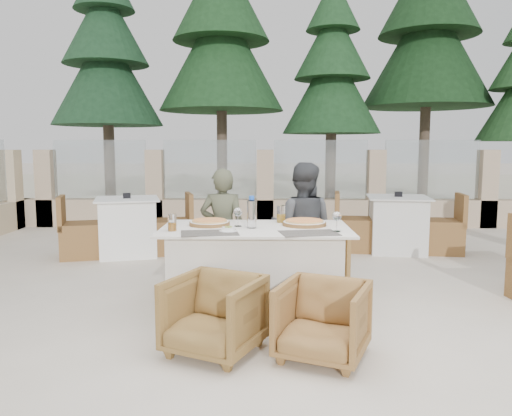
{
  "coord_description": "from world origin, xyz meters",
  "views": [
    {
      "loc": [
        -0.03,
        -4.23,
        1.45
      ],
      "look_at": [
        -0.1,
        0.26,
        0.9
      ],
      "focal_mm": 35.0,
      "sensor_mm": 36.0,
      "label": 1
    }
  ],
  "objects_px": {
    "olive_dish": "(228,229)",
    "armchair_far_right": "(304,258)",
    "water_bottle": "(252,212)",
    "bg_table_b": "(397,224)",
    "armchair_near_right": "(323,321)",
    "wine_glass_centre": "(238,216)",
    "beer_glass_right": "(281,214)",
    "armchair_near_left": "(214,315)",
    "pizza_right": "(304,223)",
    "beer_glass_left": "(172,223)",
    "wine_glass_corner": "(337,220)",
    "diner_left": "(223,231)",
    "armchair_far_left": "(218,259)",
    "dining_table": "(255,272)",
    "bg_table_a": "(128,227)",
    "pizza_left": "(210,223)",
    "diner_right": "(302,229)"
  },
  "relations": [
    {
      "from": "pizza_right",
      "to": "beer_glass_left",
      "type": "distance_m",
      "value": 1.14
    },
    {
      "from": "pizza_left",
      "to": "bg_table_b",
      "type": "relative_size",
      "value": 0.22
    },
    {
      "from": "armchair_near_left",
      "to": "diner_right",
      "type": "xyz_separation_m",
      "value": [
        0.72,
        1.43,
        0.38
      ]
    },
    {
      "from": "olive_dish",
      "to": "armchair_far_right",
      "type": "relative_size",
      "value": 0.16
    },
    {
      "from": "dining_table",
      "to": "wine_glass_centre",
      "type": "distance_m",
      "value": 0.5
    },
    {
      "from": "olive_dish",
      "to": "armchair_far_left",
      "type": "relative_size",
      "value": 0.16
    },
    {
      "from": "water_bottle",
      "to": "beer_glass_right",
      "type": "relative_size",
      "value": 1.75
    },
    {
      "from": "water_bottle",
      "to": "olive_dish",
      "type": "distance_m",
      "value": 0.28
    },
    {
      "from": "olive_dish",
      "to": "armchair_near_right",
      "type": "height_order",
      "value": "olive_dish"
    },
    {
      "from": "bg_table_b",
      "to": "beer_glass_right",
      "type": "bearing_deg",
      "value": -117.99
    },
    {
      "from": "water_bottle",
      "to": "beer_glass_right",
      "type": "height_order",
      "value": "water_bottle"
    },
    {
      "from": "dining_table",
      "to": "bg_table_a",
      "type": "height_order",
      "value": "same"
    },
    {
      "from": "bg_table_a",
      "to": "wine_glass_centre",
      "type": "bearing_deg",
      "value": -71.08
    },
    {
      "from": "water_bottle",
      "to": "bg_table_b",
      "type": "height_order",
      "value": "water_bottle"
    },
    {
      "from": "dining_table",
      "to": "armchair_near_left",
      "type": "xyz_separation_m",
      "value": [
        -0.28,
        -0.8,
        -0.11
      ]
    },
    {
      "from": "beer_glass_left",
      "to": "armchair_near_left",
      "type": "relative_size",
      "value": 0.23
    },
    {
      "from": "pizza_left",
      "to": "bg_table_a",
      "type": "relative_size",
      "value": 0.22
    },
    {
      "from": "beer_glass_left",
      "to": "armchair_near_left",
      "type": "bearing_deg",
      "value": -57.24
    },
    {
      "from": "armchair_far_right",
      "to": "armchair_near_left",
      "type": "relative_size",
      "value": 1.16
    },
    {
      "from": "wine_glass_corner",
      "to": "armchair_near_left",
      "type": "relative_size",
      "value": 0.3
    },
    {
      "from": "pizza_right",
      "to": "water_bottle",
      "type": "xyz_separation_m",
      "value": [
        -0.46,
        -0.14,
        0.11
      ]
    },
    {
      "from": "dining_table",
      "to": "diner_right",
      "type": "xyz_separation_m",
      "value": [
        0.45,
        0.63,
        0.27
      ]
    },
    {
      "from": "armchair_near_left",
      "to": "beer_glass_right",
      "type": "bearing_deg",
      "value": 89.91
    },
    {
      "from": "armchair_near_left",
      "to": "armchair_near_right",
      "type": "relative_size",
      "value": 1.04
    },
    {
      "from": "pizza_right",
      "to": "beer_glass_left",
      "type": "xyz_separation_m",
      "value": [
        -1.1,
        -0.31,
        0.04
      ]
    },
    {
      "from": "diner_left",
      "to": "bg_table_a",
      "type": "xyz_separation_m",
      "value": [
        -1.42,
        1.71,
        -0.24
      ]
    },
    {
      "from": "pizza_left",
      "to": "armchair_far_left",
      "type": "distance_m",
      "value": 0.79
    },
    {
      "from": "olive_dish",
      "to": "bg_table_b",
      "type": "bearing_deg",
      "value": 53.25
    },
    {
      "from": "pizza_left",
      "to": "beer_glass_left",
      "type": "distance_m",
      "value": 0.41
    },
    {
      "from": "wine_glass_centre",
      "to": "armchair_near_right",
      "type": "bearing_deg",
      "value": -56.07
    },
    {
      "from": "wine_glass_corner",
      "to": "olive_dish",
      "type": "xyz_separation_m",
      "value": [
        -0.88,
        0.0,
        -0.07
      ]
    },
    {
      "from": "armchair_far_right",
      "to": "bg_table_b",
      "type": "bearing_deg",
      "value": -148.82
    },
    {
      "from": "wine_glass_corner",
      "to": "beer_glass_left",
      "type": "height_order",
      "value": "wine_glass_corner"
    },
    {
      "from": "pizza_right",
      "to": "olive_dish",
      "type": "bearing_deg",
      "value": -153.22
    },
    {
      "from": "armchair_near_right",
      "to": "bg_table_b",
      "type": "xyz_separation_m",
      "value": [
        1.45,
        3.55,
        0.12
      ]
    },
    {
      "from": "beer_glass_left",
      "to": "armchair_near_right",
      "type": "bearing_deg",
      "value": -31.1
    },
    {
      "from": "armchair_far_right",
      "to": "armchair_near_left",
      "type": "height_order",
      "value": "armchair_far_right"
    },
    {
      "from": "pizza_left",
      "to": "wine_glass_centre",
      "type": "relative_size",
      "value": 1.92
    },
    {
      "from": "diner_left",
      "to": "wine_glass_centre",
      "type": "bearing_deg",
      "value": 109.7
    },
    {
      "from": "water_bottle",
      "to": "bg_table_b",
      "type": "distance_m",
      "value": 3.37
    },
    {
      "from": "water_bottle",
      "to": "wine_glass_corner",
      "type": "distance_m",
      "value": 0.71
    },
    {
      "from": "dining_table",
      "to": "pizza_right",
      "type": "bearing_deg",
      "value": 15.77
    },
    {
      "from": "wine_glass_centre",
      "to": "beer_glass_right",
      "type": "bearing_deg",
      "value": 31.15
    },
    {
      "from": "armchair_far_right",
      "to": "olive_dish",
      "type": "bearing_deg",
      "value": 35.17
    },
    {
      "from": "armchair_near_left",
      "to": "beer_glass_left",
      "type": "bearing_deg",
      "value": 147.66
    },
    {
      "from": "armchair_near_right",
      "to": "bg_table_a",
      "type": "height_order",
      "value": "bg_table_a"
    },
    {
      "from": "bg_table_a",
      "to": "bg_table_b",
      "type": "height_order",
      "value": "same"
    },
    {
      "from": "armchair_far_left",
      "to": "armchair_near_right",
      "type": "distance_m",
      "value": 1.85
    },
    {
      "from": "wine_glass_centre",
      "to": "olive_dish",
      "type": "distance_m",
      "value": 0.27
    },
    {
      "from": "bg_table_a",
      "to": "beer_glass_left",
      "type": "bearing_deg",
      "value": -82.74
    }
  ]
}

